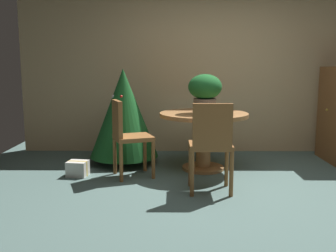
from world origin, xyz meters
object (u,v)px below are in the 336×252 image
Objects in this scene: round_dining_table at (204,128)px; gift_box_cream at (78,169)px; holiday_tree at (124,113)px; flower_vase at (205,91)px; wooden_chair_near at (211,142)px; wooden_chair_left at (127,134)px.

round_dining_table is 1.65m from gift_box_cream.
gift_box_cream is at bearing -126.86° from holiday_tree.
flower_vase is 1.18m from holiday_tree.
round_dining_table is 0.95m from wooden_chair_near.
holiday_tree is at bearing 100.17° from wooden_chair_left.
wooden_chair_left is 3.51× the size of gift_box_cream.
flower_vase is at bearing -82.99° from round_dining_table.
flower_vase reaches higher than gift_box_cream.
holiday_tree reaches higher than wooden_chair_near.
flower_vase is at bearing 17.39° from wooden_chair_left.
wooden_chair_near is (0.94, -0.60, 0.03)m from wooden_chair_left.
flower_vase is 1.02m from wooden_chair_near.
holiday_tree is at bearing 160.08° from flower_vase.
wooden_chair_near is at bearing -22.08° from gift_box_cream.
gift_box_cream is (-1.56, -0.27, -0.93)m from flower_vase.
round_dining_table is 2.29× the size of flower_vase.
wooden_chair_near is 0.74× the size of holiday_tree.
wooden_chair_near reaches higher than round_dining_table.
flower_vase reaches higher than wooden_chair_near.
flower_vase is 1.11m from wooden_chair_left.
wooden_chair_near is (-0.01, -0.90, -0.47)m from flower_vase.
wooden_chair_left is 0.72× the size of holiday_tree.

